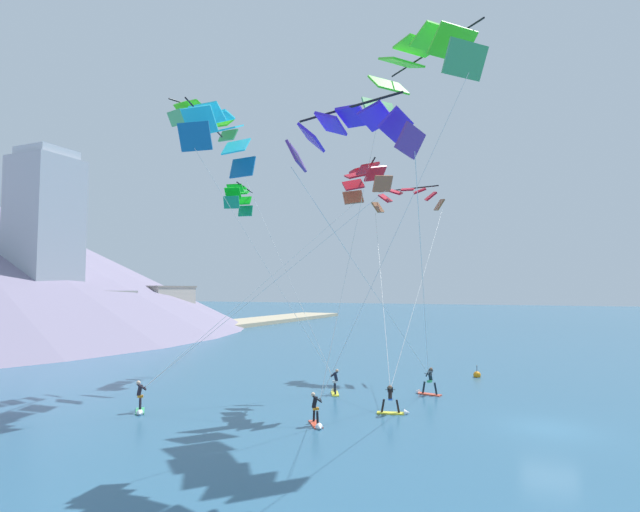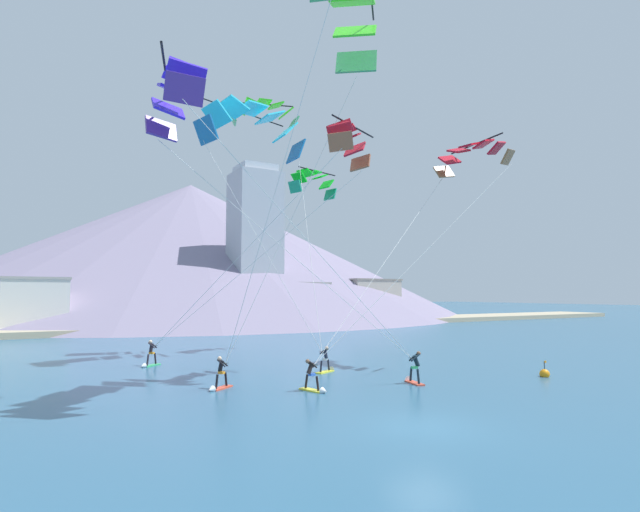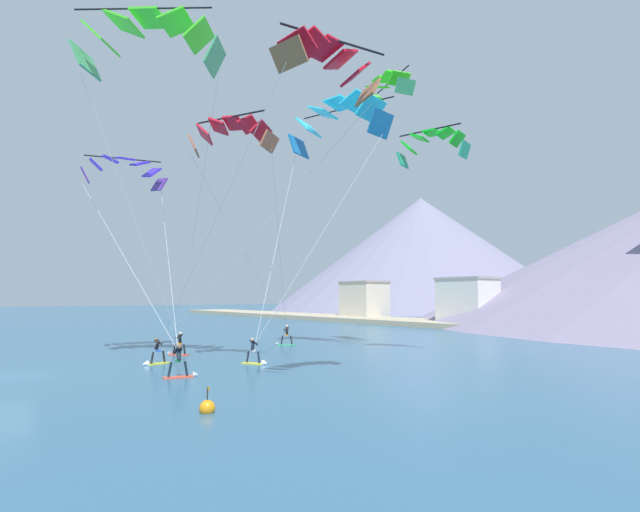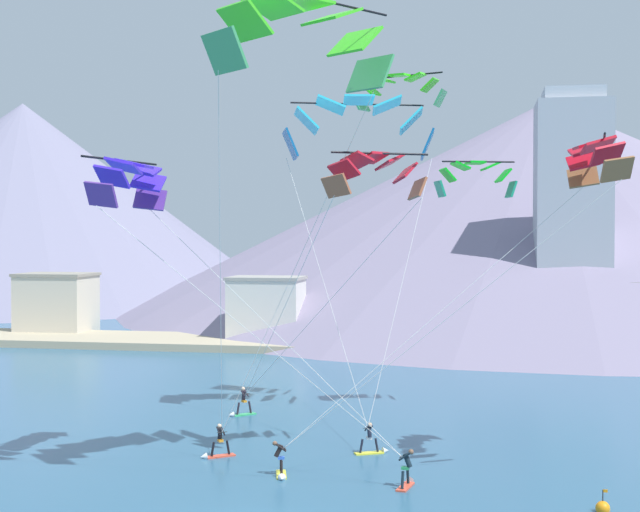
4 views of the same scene
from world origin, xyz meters
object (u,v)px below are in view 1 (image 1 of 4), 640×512
object	(u,v)px
kitesurfer_near_lead	(395,405)
kitesurfer_mid_center	(140,403)
kitesurfer_near_trail	(427,386)
kitesurfer_far_left	(335,386)
kitesurfer_far_right	(316,417)
race_marker_buoy	(477,375)
parafoil_kite_far_right	(418,66)
parafoil_kite_mid_center	(362,180)
parafoil_kite_near_trail	(353,133)
parafoil_kite_near_lead	(408,198)
parafoil_kite_far_left	(219,134)
parafoil_kite_distant_high_outer	(204,116)
parafoil_kite_distant_low_drift	(239,196)

from	to	relation	value
kitesurfer_near_lead	kitesurfer_mid_center	world-z (taller)	kitesurfer_mid_center
kitesurfer_near_trail	kitesurfer_far_left	size ratio (longest dim) A/B	1.02
kitesurfer_far_right	race_marker_buoy	distance (m)	18.20
kitesurfer_far_right	parafoil_kite_far_right	distance (m)	20.07
parafoil_kite_mid_center	parafoil_kite_near_trail	bearing A→B (deg)	-163.15
kitesurfer_near_trail	kitesurfer_far_left	xyz separation A→B (m)	(-2.10, 5.44, -0.09)
parafoil_kite_near_lead	parafoil_kite_near_trail	xyz separation A→B (m)	(-20.45, -2.67, -0.87)
kitesurfer_mid_center	parafoil_kite_far_left	distance (m)	18.31
parafoil_kite_distant_high_outer	parafoil_kite_near_trail	bearing A→B (deg)	-124.07
parafoil_kite_far_right	parafoil_kite_distant_high_outer	bearing A→B (deg)	81.13
parafoil_kite_far_left	parafoil_kite_distant_low_drift	world-z (taller)	parafoil_kite_far_left
kitesurfer_far_left	race_marker_buoy	xyz separation A→B (m)	(9.88, -7.63, -0.28)
kitesurfer_far_left	race_marker_buoy	size ratio (longest dim) A/B	1.71
parafoil_kite_near_lead	parafoil_kite_mid_center	xyz separation A→B (m)	(-9.78, 0.56, -0.46)
race_marker_buoy	kitesurfer_far_right	bearing A→B (deg)	162.22
parafoil_kite_distant_low_drift	kitesurfer_near_lead	bearing A→B (deg)	-118.62
kitesurfer_mid_center	parafoil_kite_far_right	xyz separation A→B (m)	(6.53, -13.89, 18.92)
kitesurfer_far_right	parafoil_kite_distant_high_outer	distance (m)	24.48
kitesurfer_near_trail	parafoil_kite_distant_low_drift	world-z (taller)	parafoil_kite_distant_low_drift
parafoil_kite_near_lead	parafoil_kite_distant_high_outer	xyz separation A→B (m)	(-9.71, 13.21, 5.64)
parafoil_kite_far_left	parafoil_kite_distant_low_drift	bearing A→B (deg)	22.11
kitesurfer_far_right	parafoil_kite_near_trail	world-z (taller)	parafoil_kite_near_trail
kitesurfer_near_trail	kitesurfer_far_right	bearing A→B (deg)	160.53
parafoil_kite_near_trail	parafoil_kite_mid_center	xyz separation A→B (m)	(10.66, 3.23, 0.41)
kitesurfer_mid_center	race_marker_buoy	distance (m)	24.27
kitesurfer_near_lead	parafoil_kite_mid_center	bearing A→B (deg)	38.67
parafoil_kite_near_trail	race_marker_buoy	size ratio (longest dim) A/B	13.37
parafoil_kite_near_trail	parafoil_kite_distant_low_drift	xyz separation A→B (m)	(15.32, 15.70, 1.11)
kitesurfer_near_lead	kitesurfer_mid_center	size ratio (longest dim) A/B	1.02
parafoil_kite_mid_center	parafoil_kite_far_left	size ratio (longest dim) A/B	0.76
parafoil_kite_distant_low_drift	parafoil_kite_far_right	bearing A→B (deg)	-113.34
kitesurfer_far_right	parafoil_kite_near_trail	size ratio (longest dim) A/B	0.12
parafoil_kite_near_trail	parafoil_kite_distant_low_drift	distance (m)	21.96
kitesurfer_mid_center	parafoil_kite_near_lead	world-z (taller)	parafoil_kite_near_lead
race_marker_buoy	parafoil_kite_near_lead	bearing A→B (deg)	88.59
kitesurfer_far_left	kitesurfer_far_right	world-z (taller)	kitesurfer_far_right
race_marker_buoy	parafoil_kite_mid_center	bearing A→B (deg)	149.16
parafoil_kite_far_left	parafoil_kite_far_right	distance (m)	14.17
parafoil_kite_near_trail	parafoil_kite_far_left	world-z (taller)	parafoil_kite_far_left
parafoil_kite_mid_center	parafoil_kite_distant_high_outer	size ratio (longest dim) A/B	2.28
parafoil_kite_distant_high_outer	kitesurfer_far_right	bearing A→B (deg)	-121.07
kitesurfer_near_trail	kitesurfer_mid_center	bearing A→B (deg)	129.73
kitesurfer_mid_center	parafoil_kite_distant_high_outer	world-z (taller)	parafoil_kite_distant_high_outer
parafoil_kite_near_trail	race_marker_buoy	bearing A→B (deg)	-7.11
kitesurfer_near_lead	parafoil_kite_mid_center	size ratio (longest dim) A/B	0.13
parafoil_kite_distant_high_outer	kitesurfer_far_left	bearing A→B (deg)	-91.57
parafoil_kite_far_right	parafoil_kite_far_left	bearing A→B (deg)	87.81
parafoil_kite_near_trail	parafoil_kite_far_right	world-z (taller)	parafoil_kite_far_right
kitesurfer_far_right	parafoil_kite_mid_center	distance (m)	15.30
kitesurfer_far_right	parafoil_kite_mid_center	world-z (taller)	parafoil_kite_mid_center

